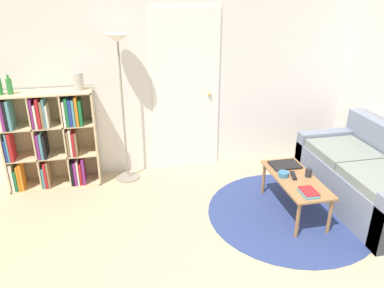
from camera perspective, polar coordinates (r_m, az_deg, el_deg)
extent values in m
cube|color=silver|center=(4.80, -2.23, 10.97)|extent=(7.62, 0.05, 2.60)
cube|color=white|center=(4.84, -0.92, 7.89)|extent=(0.87, 0.02, 2.07)
sphere|color=tan|center=(4.90, 2.66, 7.54)|extent=(0.04, 0.04, 0.04)
cylinder|color=navy|center=(4.31, 14.67, -10.09)|extent=(1.80, 1.80, 0.01)
cube|color=beige|center=(4.91, -26.61, 0.09)|extent=(0.02, 0.34, 1.19)
cube|color=beige|center=(4.74, -14.43, 1.12)|extent=(0.02, 0.34, 1.19)
cube|color=beige|center=(4.62, -21.65, 7.29)|extent=(1.06, 0.34, 0.02)
cube|color=beige|center=(5.04, -19.70, -5.53)|extent=(1.06, 0.34, 0.02)
cube|color=beige|center=(4.95, -20.40, 1.31)|extent=(1.06, 0.02, 1.19)
cube|color=beige|center=(4.83, -22.62, 0.43)|extent=(0.02, 0.32, 1.15)
cube|color=beige|center=(4.77, -18.61, 0.77)|extent=(0.02, 0.32, 1.15)
cube|color=beige|center=(4.87, -20.31, -1.47)|extent=(1.02, 0.32, 0.02)
cube|color=beige|center=(4.73, -20.95, 2.74)|extent=(1.02, 0.32, 0.02)
cube|color=silver|center=(5.00, -25.58, -4.41)|extent=(0.03, 0.20, 0.34)
cube|color=#196B38|center=(5.03, -25.07, -4.71)|extent=(0.03, 0.23, 0.26)
cube|color=orange|center=(5.02, -24.72, -4.33)|extent=(0.03, 0.27, 0.31)
cube|color=orange|center=(4.98, -24.45, -4.42)|extent=(0.03, 0.19, 0.33)
cube|color=teal|center=(4.94, -21.61, -4.59)|extent=(0.02, 0.19, 0.26)
cube|color=#B21E23|center=(4.96, -21.26, -4.04)|extent=(0.03, 0.27, 0.32)
cube|color=olive|center=(4.92, -20.96, -4.13)|extent=(0.02, 0.21, 0.33)
cube|color=black|center=(4.90, -17.68, -3.99)|extent=(0.02, 0.24, 0.30)
cube|color=#7F287A|center=(4.91, -17.28, -3.93)|extent=(0.03, 0.26, 0.29)
cube|color=silver|center=(4.90, -16.92, -3.83)|extent=(0.02, 0.26, 0.31)
cube|color=#B21E23|center=(4.88, -16.58, -4.14)|extent=(0.03, 0.20, 0.28)
cube|color=#7F287A|center=(4.88, -16.19, -3.65)|extent=(0.03, 0.25, 0.34)
cube|color=navy|center=(4.89, -26.26, -0.59)|extent=(0.02, 0.25, 0.26)
cube|color=teal|center=(4.85, -26.12, -0.25)|extent=(0.02, 0.21, 0.34)
cube|color=#B21E23|center=(4.83, -25.79, -0.25)|extent=(0.03, 0.19, 0.34)
cube|color=#7F287A|center=(4.80, -22.23, -0.05)|extent=(0.03, 0.26, 0.30)
cube|color=teal|center=(4.79, -21.85, -0.03)|extent=(0.03, 0.24, 0.31)
cube|color=black|center=(4.79, -21.45, -0.06)|extent=(0.03, 0.26, 0.29)
cube|color=olive|center=(4.73, -18.29, 0.26)|extent=(0.02, 0.21, 0.32)
cube|color=silver|center=(4.71, -17.98, 0.34)|extent=(0.02, 0.19, 0.33)
cube|color=#B21E23|center=(4.73, -17.55, 0.21)|extent=(0.03, 0.23, 0.29)
cube|color=olive|center=(4.72, -17.20, 0.16)|extent=(0.02, 0.21, 0.28)
cube|color=silver|center=(4.73, -27.16, 3.95)|extent=(0.03, 0.20, 0.34)
cube|color=#7F287A|center=(4.74, -26.68, 4.03)|extent=(0.03, 0.25, 0.33)
cube|color=black|center=(4.73, -26.32, 4.14)|extent=(0.03, 0.24, 0.34)
cube|color=teal|center=(4.72, -25.91, 4.20)|extent=(0.03, 0.25, 0.34)
cube|color=#7F287A|center=(4.67, -23.02, 4.51)|extent=(0.02, 0.25, 0.34)
cube|color=silver|center=(4.66, -22.63, 4.09)|extent=(0.03, 0.22, 0.28)
cube|color=#B21E23|center=(4.66, -22.22, 4.61)|extent=(0.03, 0.26, 0.35)
cube|color=olive|center=(4.65, -21.74, 4.43)|extent=(0.03, 0.24, 0.31)
cube|color=teal|center=(4.65, -21.42, 4.68)|extent=(0.02, 0.27, 0.34)
cube|color=silver|center=(4.63, -21.13, 4.15)|extent=(0.02, 0.21, 0.27)
cube|color=silver|center=(4.63, -18.81, 4.66)|extent=(0.03, 0.27, 0.30)
cube|color=#196B38|center=(4.61, -18.45, 4.89)|extent=(0.03, 0.25, 0.33)
cube|color=navy|center=(4.60, -18.00, 4.80)|extent=(0.03, 0.24, 0.32)
cube|color=teal|center=(4.58, -17.57, 4.74)|extent=(0.03, 0.21, 0.31)
cube|color=orange|center=(4.58, -17.14, 4.95)|extent=(0.03, 0.21, 0.34)
cube|color=#196B38|center=(4.58, -16.62, 4.74)|extent=(0.03, 0.20, 0.30)
cylinder|color=gray|center=(4.95, -9.71, -4.98)|extent=(0.30, 0.30, 0.01)
cylinder|color=gray|center=(4.60, -10.46, 4.95)|extent=(0.02, 0.02, 1.71)
cone|color=white|center=(4.41, -11.30, 15.57)|extent=(0.29, 0.29, 0.10)
cube|color=gray|center=(4.66, 24.68, -5.78)|extent=(0.84, 1.71, 0.45)
cube|color=gray|center=(5.19, 19.99, -1.15)|extent=(0.84, 0.16, 0.59)
cube|color=gray|center=(4.25, 27.06, -4.81)|extent=(0.64, 0.68, 0.10)
cube|color=gray|center=(4.75, 22.08, -1.05)|extent=(0.64, 0.68, 0.10)
cube|color=#996B42|center=(4.16, 15.55, -5.12)|extent=(0.43, 0.96, 0.02)
cylinder|color=#996B42|center=(3.86, 15.78, -11.14)|extent=(0.04, 0.04, 0.39)
cylinder|color=#996B42|center=(4.53, 10.86, -5.15)|extent=(0.04, 0.04, 0.39)
cylinder|color=#996B42|center=(4.02, 20.26, -10.28)|extent=(0.04, 0.04, 0.39)
cylinder|color=#996B42|center=(4.67, 14.82, -4.65)|extent=(0.04, 0.04, 0.39)
cube|color=black|center=(4.38, 13.96, -3.09)|extent=(0.33, 0.24, 0.02)
cylinder|color=teal|center=(4.14, 13.78, -4.48)|extent=(0.12, 0.12, 0.05)
cube|color=teal|center=(3.87, 17.32, -7.21)|extent=(0.14, 0.20, 0.02)
cube|color=#B21E23|center=(3.88, 17.39, -6.87)|extent=(0.14, 0.20, 0.01)
cylinder|color=#28282D|center=(4.19, 17.33, -4.19)|extent=(0.07, 0.07, 0.09)
cube|color=black|center=(4.17, 15.21, -4.66)|extent=(0.09, 0.18, 0.02)
cylinder|color=#2D8438|center=(4.65, -26.05, 7.88)|extent=(0.06, 0.06, 0.17)
cylinder|color=#2D8438|center=(4.62, -26.29, 9.18)|extent=(0.02, 0.02, 0.04)
cylinder|color=#B7B2A8|center=(4.54, -16.89, 9.13)|extent=(0.11, 0.11, 0.20)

